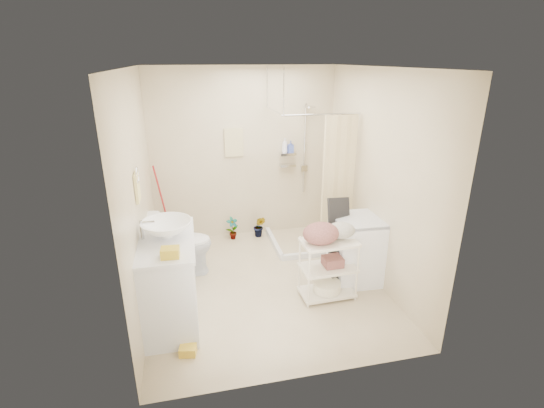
{
  "coord_description": "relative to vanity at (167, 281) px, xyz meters",
  "views": [
    {
      "loc": [
        -0.87,
        -4.24,
        2.69
      ],
      "look_at": [
        0.14,
        0.25,
        0.98
      ],
      "focal_mm": 26.0,
      "sensor_mm": 36.0,
      "label": 1
    }
  ],
  "objects": [
    {
      "name": "shampoo_bottle_a",
      "position": [
        1.78,
        2.01,
        0.95
      ],
      "size": [
        0.11,
        0.11,
        0.22
      ],
      "primitive_type": "imported",
      "rotation": [
        0.0,
        0.0,
        0.43
      ],
      "color": "silver",
      "rests_on": "shower"
    },
    {
      "name": "shampoo_bottle_b",
      "position": [
        1.87,
        2.01,
        0.92
      ],
      "size": [
        0.09,
        0.09,
        0.18
      ],
      "primitive_type": "imported",
      "rotation": [
        0.0,
        0.0,
        0.05
      ],
      "color": "#3E52A8",
      "rests_on": "shower"
    },
    {
      "name": "potted_plant_b",
      "position": [
        1.35,
        1.9,
        -0.31
      ],
      "size": [
        0.24,
        0.22,
        0.35
      ],
      "primitive_type": "imported",
      "rotation": [
        0.0,
        0.0,
        -0.41
      ],
      "color": "brown",
      "rests_on": "ground"
    },
    {
      "name": "wall_back",
      "position": [
        1.16,
        2.1,
        0.81
      ],
      "size": [
        2.8,
        0.04,
        2.6
      ],
      "primitive_type": "cube",
      "color": "beige",
      "rests_on": "ground"
    },
    {
      "name": "counter_basket",
      "position": [
        0.08,
        -0.4,
        0.53
      ],
      "size": [
        0.18,
        0.14,
        0.09
      ],
      "primitive_type": "cube",
      "rotation": [
        0.0,
        0.0,
        -0.07
      ],
      "color": "gold",
      "rests_on": "vanity"
    },
    {
      "name": "towel_ring",
      "position": [
        -0.22,
        0.3,
        0.98
      ],
      "size": [
        0.04,
        0.22,
        0.34
      ],
      "primitive_type": null,
      "color": "#ECDB84",
      "rests_on": "wall_left"
    },
    {
      "name": "wall_right",
      "position": [
        2.56,
        0.5,
        0.81
      ],
      "size": [
        0.04,
        3.2,
        2.6
      ],
      "primitive_type": "cube",
      "color": "beige",
      "rests_on": "ground"
    },
    {
      "name": "ironing_board",
      "position": [
        2.07,
        0.35,
        0.08
      ],
      "size": [
        0.33,
        0.19,
        1.13
      ],
      "primitive_type": null,
      "rotation": [
        0.0,
        0.0,
        0.31
      ],
      "color": "black",
      "rests_on": "ground"
    },
    {
      "name": "floor_basket",
      "position": [
        0.17,
        -0.58,
        -0.42
      ],
      "size": [
        0.26,
        0.22,
        0.12
      ],
      "primitive_type": "cube",
      "rotation": [
        0.0,
        0.0,
        -0.19
      ],
      "color": "yellow",
      "rests_on": "ground"
    },
    {
      "name": "potted_plant_a",
      "position": [
        0.92,
        1.9,
        -0.3
      ],
      "size": [
        0.23,
        0.19,
        0.37
      ],
      "primitive_type": "imported",
      "rotation": [
        0.0,
        0.0,
        0.38
      ],
      "color": "brown",
      "rests_on": "ground"
    },
    {
      "name": "wall_left",
      "position": [
        -0.24,
        0.5,
        0.81
      ],
      "size": [
        0.04,
        3.2,
        2.6
      ],
      "primitive_type": "cube",
      "color": "beige",
      "rests_on": "ground"
    },
    {
      "name": "shower",
      "position": [
        2.01,
        1.55,
        0.56
      ],
      "size": [
        1.1,
        1.1,
        2.1
      ],
      "primitive_type": null,
      "color": "silver",
      "rests_on": "ground"
    },
    {
      "name": "mop",
      "position": [
        -0.14,
        2.01,
        0.14
      ],
      "size": [
        0.13,
        0.13,
        1.25
      ],
      "primitive_type": null,
      "rotation": [
        0.0,
        0.0,
        0.08
      ],
      "color": "#AA1D21",
      "rests_on": "ground"
    },
    {
      "name": "vanity",
      "position": [
        0.0,
        0.0,
        0.0
      ],
      "size": [
        0.63,
        1.11,
        0.97
      ],
      "primitive_type": "cube",
      "rotation": [
        0.0,
        0.0,
        -0.01
      ],
      "color": "silver",
      "rests_on": "ground"
    },
    {
      "name": "washing_machine",
      "position": [
        2.3,
        0.37,
        -0.06
      ],
      "size": [
        0.6,
        0.62,
        0.85
      ],
      "primitive_type": "cube",
      "rotation": [
        0.0,
        0.0,
        -0.04
      ],
      "color": "white",
      "rests_on": "ground"
    },
    {
      "name": "sink",
      "position": [
        0.05,
        0.05,
        0.58
      ],
      "size": [
        0.61,
        0.61,
        0.18
      ],
      "primitive_type": "imported",
      "rotation": [
        0.0,
        0.0,
        0.22
      ],
      "color": "white",
      "rests_on": "vanity"
    },
    {
      "name": "toilet",
      "position": [
        0.12,
        1.01,
        -0.07
      ],
      "size": [
        0.83,
        0.48,
        0.84
      ],
      "primitive_type": "imported",
      "rotation": [
        0.0,
        0.0,
        1.55
      ],
      "color": "silver",
      "rests_on": "ground"
    },
    {
      "name": "floor",
      "position": [
        1.16,
        0.5,
        -0.49
      ],
      "size": [
        3.2,
        3.2,
        0.0
      ],
      "primitive_type": "plane",
      "color": "beige",
      "rests_on": "ground"
    },
    {
      "name": "ceiling",
      "position": [
        1.16,
        0.5,
        2.11
      ],
      "size": [
        2.8,
        3.2,
        0.04
      ],
      "primitive_type": "cube",
      "color": "silver",
      "rests_on": "ground"
    },
    {
      "name": "hanging_towel",
      "position": [
        1.01,
        2.08,
        1.01
      ],
      "size": [
        0.28,
        0.03,
        0.42
      ],
      "primitive_type": "cube",
      "color": "beige",
      "rests_on": "wall_back"
    },
    {
      "name": "tp_holder",
      "position": [
        -0.2,
        0.55,
        0.23
      ],
      "size": [
        0.08,
        0.12,
        0.14
      ],
      "primitive_type": null,
      "color": "white",
      "rests_on": "wall_left"
    },
    {
      "name": "wall_front",
      "position": [
        1.16,
        -1.1,
        0.81
      ],
      "size": [
        2.8,
        0.04,
        2.6
      ],
      "primitive_type": "cube",
      "color": "beige",
      "rests_on": "ground"
    },
    {
      "name": "laundry_rack",
      "position": [
        1.82,
        0.07,
        -0.05
      ],
      "size": [
        0.65,
        0.4,
        0.88
      ],
      "primitive_type": null,
      "rotation": [
        0.0,
        0.0,
        0.04
      ],
      "color": "white",
      "rests_on": "ground"
    }
  ]
}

